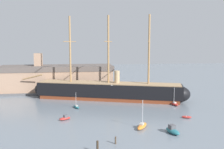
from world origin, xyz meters
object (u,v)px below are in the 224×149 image
Objects in this scene: dinghy_mid_right at (187,117)px; seagull_in_flight at (112,85)px; motorboat_mid_left at (65,118)px; motorboat_foreground_right at (173,130)px; dinghy_far_left at (44,96)px; mooring_piling_nearest at (97,147)px; motorboat_distant_centre at (116,89)px; sailboat_alongside_bow at (76,107)px; dockside_warehouse_left at (57,78)px; sailboat_near_centre at (142,126)px; mooring_piling_left_pair at (116,140)px; sailboat_alongside_stern at (174,104)px; tall_ship at (108,91)px.

seagull_in_flight is at bearing 175.42° from dinghy_mid_right.
motorboat_foreground_right is at bearing -29.89° from motorboat_mid_left.
dinghy_far_left is at bearing 105.67° from motorboat_mid_left.
dinghy_mid_right is at bearing 34.89° from mooring_piling_nearest.
seagull_in_flight is (-8.22, -42.26, 8.71)m from motorboat_distant_centre.
sailboat_alongside_bow is at bearing 129.23° from motorboat_foreground_right.
sailboat_alongside_bow is 0.10× the size of dockside_warehouse_left.
motorboat_distant_centre is at bearing 78.99° from seagull_in_flight.
dinghy_far_left is 2.96× the size of seagull_in_flight.
dockside_warehouse_left reaches higher than sailboat_near_centre.
sailboat_near_centre is 4.44× the size of mooring_piling_left_pair.
motorboat_distant_centre reaches higher than mooring_piling_left_pair.
sailboat_alongside_stern is (35.28, 10.88, 0.02)m from motorboat_mid_left.
motorboat_foreground_right is at bearing -45.37° from seagull_in_flight.
motorboat_foreground_right is 55.71m from dinghy_far_left.
mooring_piling_nearest is (6.61, -21.82, 0.69)m from motorboat_mid_left.
sailboat_alongside_bow is 0.85× the size of sailboat_alongside_stern.
seagull_in_flight reaches higher than sailboat_alongside_bow.
mooring_piling_left_pair is at bearing -76.01° from dockside_warehouse_left.
dinghy_far_left is (-27.20, 40.27, -0.24)m from sailboat_near_centre.
dinghy_far_left is at bearing -109.36° from dockside_warehouse_left.
motorboat_distant_centre is at bearing 77.29° from mooring_piling_nearest.
motorboat_foreground_right reaches higher than motorboat_mid_left.
sailboat_alongside_stern is (10.77, 24.97, -0.18)m from motorboat_foreground_right.
dinghy_far_left is (-23.57, 7.97, -2.96)m from tall_ship.
sailboat_alongside_stern is at bearing 48.75° from mooring_piling_nearest.
sailboat_alongside_bow is (-11.79, -10.67, -2.87)m from tall_ship.
seagull_in_flight is at bearing 134.63° from motorboat_foreground_right.
motorboat_mid_left is at bearing -84.02° from dockside_warehouse_left.
motorboat_foreground_right is (9.55, -36.82, -2.61)m from tall_ship.
sailboat_alongside_stern is at bearing 29.11° from seagull_in_flight.
sailboat_alongside_stern reaches higher than sailboat_alongside_bow.
seagull_in_flight reaches higher than mooring_piling_nearest.
motorboat_mid_left is 1.48× the size of mooring_piling_nearest.
motorboat_foreground_right is at bearing -128.34° from dinghy_mid_right.
tall_ship reaches higher than motorboat_mid_left.
dinghy_far_left is at bearing 140.52° from dinghy_mid_right.
tall_ship reaches higher than seagull_in_flight.
sailboat_alongside_bow is 33.31m from motorboat_distant_centre.
sailboat_near_centre is at bearing -27.24° from motorboat_mid_left.
dinghy_far_left is 30.83m from motorboat_distant_centre.
sailboat_alongside_stern is at bearing 66.66° from motorboat_foreground_right.
dockside_warehouse_left is at bearing 117.09° from motorboat_foreground_right.
dinghy_mid_right is (32.90, -3.49, -0.16)m from motorboat_mid_left.
tall_ship is 39.03× the size of mooring_piling_left_pair.
mooring_piling_left_pair is at bearing -132.80° from sailboat_near_centre.
dinghy_mid_right is at bearing -27.60° from sailboat_alongside_bow.
seagull_in_flight reaches higher than motorboat_distant_centre.
sailboat_near_centre is 2.39× the size of dinghy_mid_right.
dinghy_far_left is 54.69m from mooring_piling_nearest.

